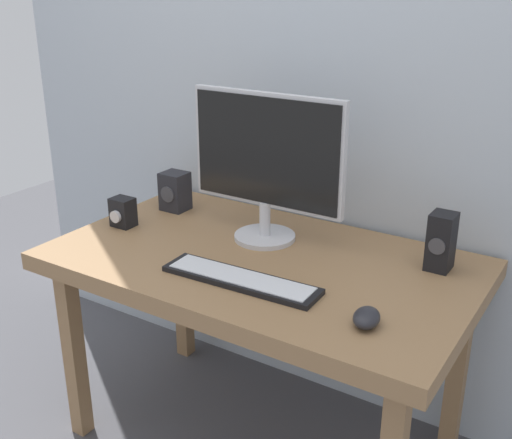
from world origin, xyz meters
name	(u,v)px	position (x,y,z in m)	size (l,w,h in m)	color
desk	(261,277)	(0.00, 0.00, 0.64)	(1.31, 0.77, 0.71)	#936D47
monitor	(267,161)	(-0.06, 0.13, 0.98)	(0.54, 0.20, 0.48)	silver
keyboard_primary	(241,279)	(0.04, -0.18, 0.72)	(0.48, 0.13, 0.02)	black
mouse	(367,318)	(0.44, -0.21, 0.73)	(0.07, 0.10, 0.04)	#232328
speaker_right	(441,242)	(0.49, 0.21, 0.80)	(0.07, 0.08, 0.18)	black
speaker_left	(175,191)	(-0.49, 0.19, 0.78)	(0.09, 0.09, 0.14)	#232328
audio_controller	(123,212)	(-0.54, -0.04, 0.76)	(0.08, 0.07, 0.10)	black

